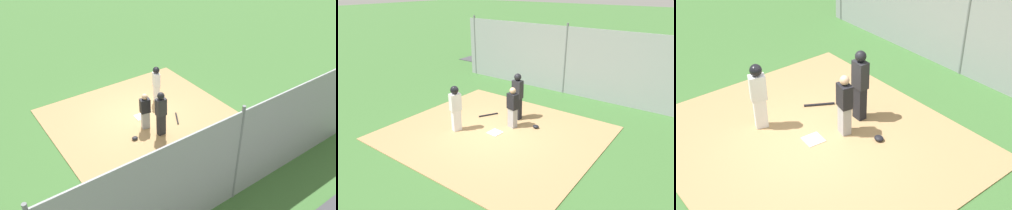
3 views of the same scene
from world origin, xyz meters
TOP-DOWN VIEW (x-y plane):
  - ground_plane at (0.00, 0.00)m, footprint 140.00×140.00m
  - dirt_infield at (0.00, 0.00)m, footprint 7.20×6.40m
  - home_plate at (0.00, 0.00)m, footprint 0.48×0.48m
  - catcher at (-0.23, -0.77)m, footprint 0.43×0.33m
  - umpire at (0.04, -1.47)m, footprint 0.39×0.28m
  - runner at (1.26, 0.65)m, footprint 0.37×0.44m
  - baseball_bat at (1.15, -1.02)m, footprint 0.46×0.73m
  - catcher_mask at (-0.99, -1.19)m, footprint 0.24×0.20m
  - backstop_fence at (0.00, -5.42)m, footprint 12.00×0.10m

SIDE VIEW (x-z plane):
  - ground_plane at x=0.00m, z-range 0.00..0.00m
  - dirt_infield at x=0.00m, z-range 0.00..0.03m
  - home_plate at x=0.00m, z-range 0.03..0.05m
  - baseball_bat at x=1.15m, z-range 0.03..0.09m
  - catcher_mask at x=-0.99m, z-range 0.03..0.15m
  - catcher at x=-0.23m, z-range 0.05..1.60m
  - runner at x=1.26m, z-range 0.16..1.85m
  - umpire at x=0.04m, z-range 0.09..1.95m
  - backstop_fence at x=0.00m, z-range -0.07..3.28m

